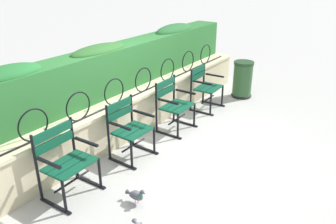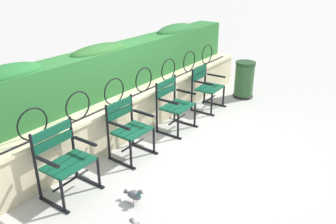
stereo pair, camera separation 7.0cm
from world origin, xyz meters
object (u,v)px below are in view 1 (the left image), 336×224
(park_chair_centre_right, at_px, (173,104))
(park_chair_leftmost, at_px, (65,160))
(pigeon_far_side, at_px, (136,195))
(trash_bin, at_px, (242,80))
(park_chair_centre_left, at_px, (129,128))
(park_chair_rightmost, at_px, (205,86))

(park_chair_centre_right, bearing_deg, park_chair_leftmost, 178.74)
(pigeon_far_side, height_order, trash_bin, trash_bin)
(park_chair_centre_left, xyz_separation_m, park_chair_rightmost, (2.27, -0.00, -0.01))
(park_chair_rightmost, bearing_deg, park_chair_leftmost, 179.47)
(park_chair_leftmost, relative_size, park_chair_rightmost, 1.08)
(park_chair_centre_left, bearing_deg, pigeon_far_side, -135.24)
(pigeon_far_side, bearing_deg, park_chair_centre_right, 21.93)
(park_chair_rightmost, height_order, trash_bin, park_chair_rightmost)
(park_chair_centre_left, relative_size, park_chair_centre_right, 0.98)
(park_chair_centre_right, bearing_deg, park_chair_rightmost, 0.93)
(park_chair_centre_left, distance_m, park_chair_centre_right, 1.14)
(park_chair_centre_left, distance_m, trash_bin, 3.31)
(park_chair_leftmost, height_order, trash_bin, park_chair_leftmost)
(trash_bin, bearing_deg, park_chair_rightmost, 161.04)
(park_chair_centre_right, bearing_deg, trash_bin, -8.75)
(pigeon_far_side, bearing_deg, park_chair_rightmost, 14.58)
(park_chair_rightmost, bearing_deg, pigeon_far_side, -165.42)
(park_chair_centre_left, relative_size, park_chair_rightmost, 1.04)
(park_chair_centre_right, relative_size, park_chair_rightmost, 1.06)
(pigeon_far_side, xyz_separation_m, trash_bin, (4.10, 0.45, 0.26))
(park_chair_leftmost, relative_size, park_chair_centre_left, 1.04)
(park_chair_centre_left, bearing_deg, park_chair_centre_right, -1.01)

